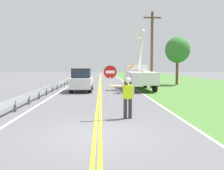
{
  "coord_description": "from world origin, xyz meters",
  "views": [
    {
      "loc": [
        0.12,
        -7.79,
        2.3
      ],
      "look_at": [
        0.77,
        5.89,
        1.2
      ],
      "focal_mm": 37.74,
      "sensor_mm": 36.0,
      "label": 1
    }
  ],
  "objects_px": {
    "flagger_worker": "(128,95)",
    "stop_sign_paddle": "(110,80)",
    "utility_pole_near": "(152,49)",
    "oncoming_suv_nearest": "(82,80)",
    "utility_bucket_truck": "(139,75)",
    "roadside_tree_verge": "(178,50)"
  },
  "relations": [
    {
      "from": "flagger_worker",
      "to": "stop_sign_paddle",
      "type": "height_order",
      "value": "stop_sign_paddle"
    },
    {
      "from": "stop_sign_paddle",
      "to": "utility_pole_near",
      "type": "bearing_deg",
      "value": 71.17
    },
    {
      "from": "flagger_worker",
      "to": "oncoming_suv_nearest",
      "type": "xyz_separation_m",
      "value": [
        -2.92,
        11.54,
        0.01
      ]
    },
    {
      "from": "flagger_worker",
      "to": "utility_bucket_truck",
      "type": "height_order",
      "value": "utility_bucket_truck"
    },
    {
      "from": "utility_bucket_truck",
      "to": "utility_pole_near",
      "type": "xyz_separation_m",
      "value": [
        1.55,
        1.19,
        2.7
      ]
    },
    {
      "from": "roadside_tree_verge",
      "to": "utility_pole_near",
      "type": "bearing_deg",
      "value": -135.06
    },
    {
      "from": "stop_sign_paddle",
      "to": "oncoming_suv_nearest",
      "type": "distance_m",
      "value": 11.83
    },
    {
      "from": "oncoming_suv_nearest",
      "to": "roadside_tree_verge",
      "type": "distance_m",
      "value": 13.46
    },
    {
      "from": "roadside_tree_verge",
      "to": "flagger_worker",
      "type": "bearing_deg",
      "value": -114.04
    },
    {
      "from": "roadside_tree_verge",
      "to": "oncoming_suv_nearest",
      "type": "bearing_deg",
      "value": -148.34
    },
    {
      "from": "utility_bucket_truck",
      "to": "roadside_tree_verge",
      "type": "distance_m",
      "value": 8.18
    },
    {
      "from": "flagger_worker",
      "to": "utility_bucket_truck",
      "type": "relative_size",
      "value": 0.27
    },
    {
      "from": "flagger_worker",
      "to": "stop_sign_paddle",
      "type": "bearing_deg",
      "value": -174.2
    },
    {
      "from": "stop_sign_paddle",
      "to": "roadside_tree_verge",
      "type": "bearing_deg",
      "value": 64.1
    },
    {
      "from": "flagger_worker",
      "to": "utility_pole_near",
      "type": "bearing_deg",
      "value": 73.85
    },
    {
      "from": "stop_sign_paddle",
      "to": "utility_bucket_truck",
      "type": "relative_size",
      "value": 0.34
    },
    {
      "from": "flagger_worker",
      "to": "roadside_tree_verge",
      "type": "relative_size",
      "value": 0.31
    },
    {
      "from": "roadside_tree_verge",
      "to": "stop_sign_paddle",
      "type": "bearing_deg",
      "value": -115.9
    },
    {
      "from": "flagger_worker",
      "to": "oncoming_suv_nearest",
      "type": "bearing_deg",
      "value": 104.19
    },
    {
      "from": "flagger_worker",
      "to": "oncoming_suv_nearest",
      "type": "distance_m",
      "value": 11.9
    },
    {
      "from": "utility_bucket_truck",
      "to": "utility_pole_near",
      "type": "distance_m",
      "value": 3.34
    },
    {
      "from": "flagger_worker",
      "to": "utility_pole_near",
      "type": "height_order",
      "value": "utility_pole_near"
    }
  ]
}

